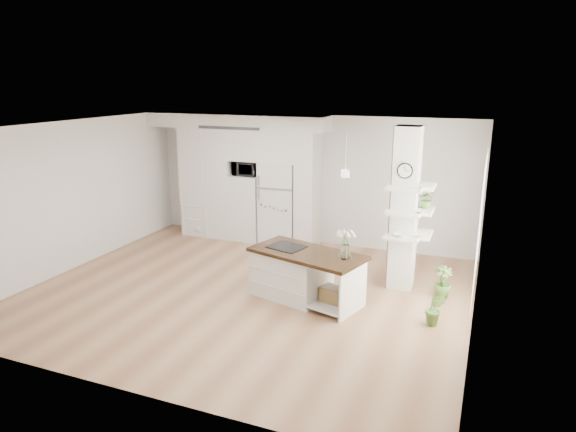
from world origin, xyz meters
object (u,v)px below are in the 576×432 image
bookshelf (199,221)px  refrigerator (280,203)px  kitchen_island (297,272)px  floor_plant_a (435,309)px

bookshelf → refrigerator: bearing=4.4°
kitchen_island → floor_plant_a: kitchen_island is taller
kitchen_island → refrigerator: bearing=133.6°
kitchen_island → floor_plant_a: bearing=10.3°
refrigerator → floor_plant_a: 4.51m
kitchen_island → floor_plant_a: 2.19m
floor_plant_a → refrigerator: bearing=142.0°
refrigerator → bookshelf: (-1.90, -0.18, -0.56)m
refrigerator → kitchen_island: bearing=-62.0°
bookshelf → floor_plant_a: bearing=-26.4°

